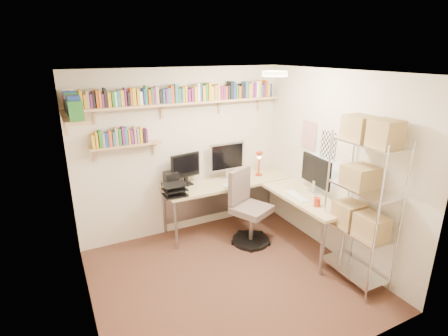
{
  "coord_description": "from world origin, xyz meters",
  "views": [
    {
      "loc": [
        -1.74,
        -3.28,
        2.71
      ],
      "look_at": [
        0.21,
        0.55,
        1.27
      ],
      "focal_mm": 28.0,
      "sensor_mm": 36.0,
      "label": 1
    }
  ],
  "objects": [
    {
      "name": "room_shell",
      "position": [
        0.0,
        0.0,
        1.55
      ],
      "size": [
        3.24,
        3.04,
        2.52
      ],
      "color": "beige",
      "rests_on": "ground"
    },
    {
      "name": "corner_desk",
      "position": [
        0.68,
        0.95,
        0.78
      ],
      "size": [
        2.14,
        2.05,
        1.37
      ],
      "color": "beige",
      "rests_on": "ground"
    },
    {
      "name": "wall_shelves",
      "position": [
        -0.41,
        1.3,
        2.02
      ],
      "size": [
        3.12,
        1.09,
        0.8
      ],
      "color": "tan",
      "rests_on": "ground"
    },
    {
      "name": "office_chair",
      "position": [
        0.67,
        0.68,
        0.47
      ],
      "size": [
        0.65,
        0.65,
        1.11
      ],
      "rotation": [
        0.0,
        0.0,
        0.43
      ],
      "color": "black",
      "rests_on": "ground"
    },
    {
      "name": "ground",
      "position": [
        0.0,
        0.0,
        0.0
      ],
      "size": [
        3.2,
        3.2,
        0.0
      ],
      "primitive_type": "plane",
      "color": "#44251D",
      "rests_on": "ground"
    },
    {
      "name": "wire_rack",
      "position": [
        1.36,
        -0.7,
        1.27
      ],
      "size": [
        0.41,
        0.81,
        2.04
      ],
      "rotation": [
        0.0,
        0.0,
        -0.03
      ],
      "color": "silver",
      "rests_on": "ground"
    }
  ]
}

